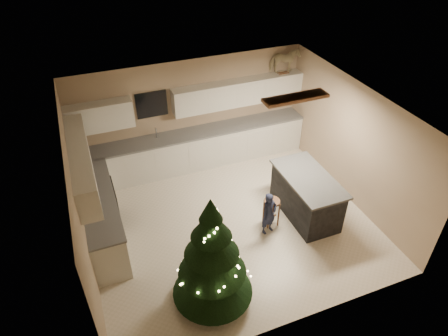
{
  "coord_description": "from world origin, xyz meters",
  "views": [
    {
      "loc": [
        -2.33,
        -5.56,
        5.79
      ],
      "look_at": [
        0.0,
        0.35,
        1.15
      ],
      "focal_mm": 32.0,
      "sensor_mm": 36.0,
      "label": 1
    }
  ],
  "objects_px": {
    "island": "(306,196)",
    "bar_stool": "(272,206)",
    "toddler": "(269,214)",
    "rocking_horse": "(284,61)",
    "christmas_tree": "(212,262)"
  },
  "relations": [
    {
      "from": "island",
      "to": "bar_stool",
      "type": "relative_size",
      "value": 2.78
    },
    {
      "from": "island",
      "to": "bar_stool",
      "type": "xyz_separation_m",
      "value": [
        -0.8,
        -0.02,
        -0.02
      ]
    },
    {
      "from": "toddler",
      "to": "rocking_horse",
      "type": "bearing_deg",
      "value": 44.18
    },
    {
      "from": "island",
      "to": "rocking_horse",
      "type": "relative_size",
      "value": 2.36
    },
    {
      "from": "toddler",
      "to": "christmas_tree",
      "type": "bearing_deg",
      "value": -160.51
    },
    {
      "from": "bar_stool",
      "to": "rocking_horse",
      "type": "xyz_separation_m",
      "value": [
        1.54,
        2.66,
        1.85
      ]
    },
    {
      "from": "island",
      "to": "toddler",
      "type": "xyz_separation_m",
      "value": [
        -0.95,
        -0.2,
        -0.01
      ]
    },
    {
      "from": "island",
      "to": "rocking_horse",
      "type": "distance_m",
      "value": 3.29
    },
    {
      "from": "island",
      "to": "bar_stool",
      "type": "height_order",
      "value": "island"
    },
    {
      "from": "bar_stool",
      "to": "toddler",
      "type": "xyz_separation_m",
      "value": [
        -0.15,
        -0.19,
        0.01
      ]
    },
    {
      "from": "island",
      "to": "toddler",
      "type": "relative_size",
      "value": 1.81
    },
    {
      "from": "bar_stool",
      "to": "rocking_horse",
      "type": "relative_size",
      "value": 0.85
    },
    {
      "from": "christmas_tree",
      "to": "toddler",
      "type": "relative_size",
      "value": 2.35
    },
    {
      "from": "rocking_horse",
      "to": "toddler",
      "type": "bearing_deg",
      "value": 159.44
    },
    {
      "from": "toddler",
      "to": "rocking_horse",
      "type": "relative_size",
      "value": 1.3
    }
  ]
}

